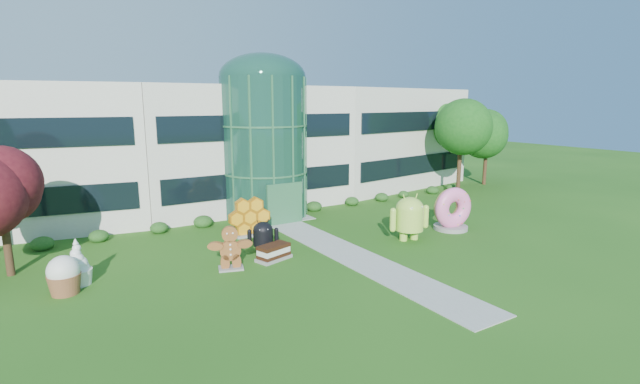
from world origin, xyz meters
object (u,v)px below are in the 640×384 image
donut (452,208)px  gingerbread (230,248)px  android_green (410,215)px  android_black (263,234)px

donut → gingerbread: 14.77m
android_green → gingerbread: android_green is taller
android_black → donut: size_ratio=0.72×
android_green → android_black: android_green is taller
gingerbread → android_black: bearing=48.7°
donut → gingerbread: donut is taller
android_black → donut: donut is taller
android_green → gingerbread: (-10.87, 0.94, -0.43)m
android_black → gingerbread: gingerbread is taller
android_green → donut: 3.89m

